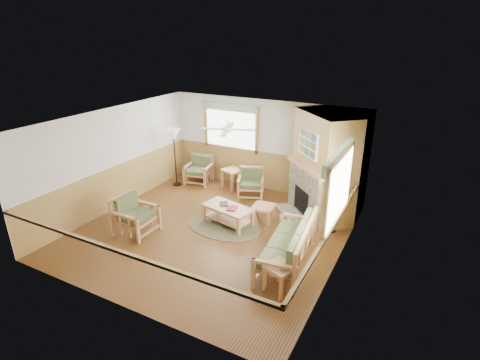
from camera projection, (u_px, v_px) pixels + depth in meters
The scene contains 24 objects.
floor at pixel (212, 231), 9.05m from camera, with size 6.00×6.00×0.01m, color #593718.
ceiling at pixel (208, 121), 8.04m from camera, with size 6.00×6.00×0.01m, color white.
wall_back at pixel (264, 146), 11.00m from camera, with size 6.00×0.02×2.70m, color silver.
wall_front at pixel (112, 239), 6.08m from camera, with size 6.00×0.02×2.70m, color silver.
wall_left at pixel (113, 159), 9.84m from camera, with size 0.02×6.00×2.70m, color silver.
wall_right at pixel (342, 206), 7.24m from camera, with size 0.02×6.00×2.70m, color silver.
wainscot at pixel (211, 210), 8.84m from camera, with size 6.00×6.00×1.10m, color #A07D41, non-canonical shape.
fireplace at pixel (324, 166), 9.34m from camera, with size 2.20×2.20×2.70m, color #A07D41, non-canonical shape.
window_back at pixel (231, 102), 11.01m from camera, with size 1.90×0.16×1.50m, color white, non-canonical shape.
window_right at pixel (343, 150), 6.66m from camera, with size 0.16×1.90×1.50m, color white, non-canonical shape.
ceiling_fan at pixel (227, 121), 8.17m from camera, with size 1.24×1.24×0.36m, color white, non-canonical shape.
sofa at pixel (287, 245), 7.59m from camera, with size 0.83×2.03×0.93m, color tan, non-canonical shape.
armchair_back_left at pixel (199, 170), 11.74m from camera, with size 0.76×0.76×0.85m, color tan, non-canonical shape.
armchair_back_right at pixel (251, 183), 10.77m from camera, with size 0.73×0.73×0.82m, color tan, non-canonical shape.
armchair_left at pixel (136, 215), 8.80m from camera, with size 0.82×0.82×0.92m, color tan, non-canonical shape.
coffee_table at pixel (228, 215), 9.26m from camera, with size 1.22×0.61×0.49m, color tan, non-canonical shape.
end_table_chairs at pixel (233, 179), 11.38m from camera, with size 0.54×0.52×0.61m, color tan, non-canonical shape.
end_table_sofa at pixel (280, 279), 6.86m from camera, with size 0.49×0.47×0.55m, color tan, non-canonical shape.
footstool at pixel (263, 214), 9.40m from camera, with size 0.51×0.51×0.44m, color tan, non-canonical shape.
braided_rug at pixel (224, 226), 9.23m from camera, with size 1.92×1.92×0.01m, color #4C472E.
floor_lamp_left at pixel (175, 157), 11.40m from camera, with size 0.41×0.41×1.80m, color black, non-canonical shape.
floor_lamp_right at pixel (334, 201), 8.76m from camera, with size 0.36×0.36×1.57m, color black, non-canonical shape.
book_red at pixel (232, 208), 9.05m from camera, with size 0.22×0.30×0.03m, color maroon.
book_dark at pixel (224, 203), 9.28m from camera, with size 0.20×0.27×0.03m, color black.
Camera 1 is at (4.30, -6.70, 4.52)m, focal length 28.00 mm.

